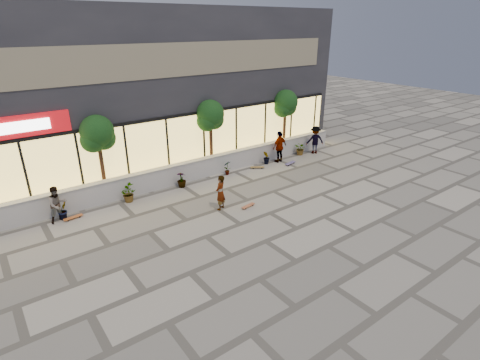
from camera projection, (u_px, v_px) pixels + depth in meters
ground at (266, 241)px, 14.20m from camera, size 80.00×80.00×0.00m
planter_wall at (178, 174)px, 19.18m from camera, size 22.00×0.42×1.04m
retail_building at (129, 86)px, 21.80m from camera, size 24.00×9.17×8.50m
shrub_b at (63, 210)px, 15.69m from camera, size 0.57×0.57×0.81m
shrub_c at (128, 193)px, 17.23m from camera, size 0.68×0.77×0.81m
shrub_d at (181, 180)px, 18.77m from camera, size 0.64×0.64×0.81m
shrub_e at (227, 168)px, 20.30m from camera, size 0.46×0.35×0.81m
shrub_f at (267, 158)px, 21.84m from camera, size 0.55×0.57×0.81m
shrub_g at (301, 149)px, 23.38m from camera, size 0.77×0.84×0.81m
tree_midwest at (98, 135)px, 16.82m from camera, size 1.60×1.50×3.92m
tree_mideast at (210, 117)px, 20.12m from camera, size 1.60×1.50×3.92m
tree_east at (285, 105)px, 23.15m from camera, size 1.60×1.50×3.92m
skater_center at (220, 193)px, 16.37m from camera, size 0.69×0.62×1.60m
skater_left at (58, 204)px, 15.33m from camera, size 0.87×0.74×1.57m
skater_right_near at (280, 147)px, 22.00m from camera, size 1.15×0.58×1.88m
skater_right_far at (315, 140)px, 23.53m from camera, size 1.30×1.09×1.75m
skateboard_center at (248, 206)px, 16.80m from camera, size 0.77×0.32×0.09m
skateboard_left at (73, 217)px, 15.79m from camera, size 0.80×0.30×0.09m
skateboard_right_near at (257, 167)px, 21.30m from camera, size 0.77×0.60×0.10m
skateboard_right_far at (290, 163)px, 21.91m from camera, size 0.90×0.41×0.10m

